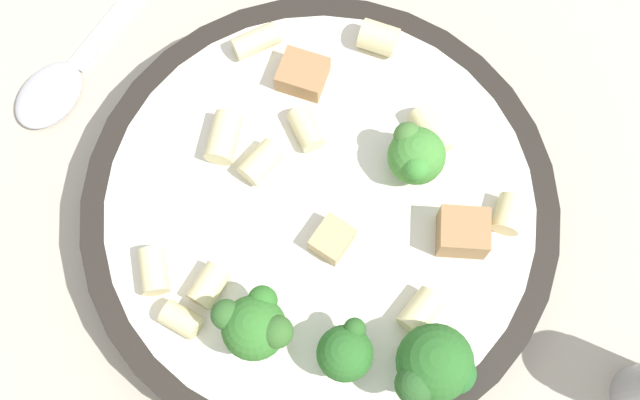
{
  "coord_description": "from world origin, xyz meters",
  "views": [
    {
      "loc": [
        -0.11,
        -0.08,
        0.47
      ],
      "look_at": [
        0.0,
        0.0,
        0.05
      ],
      "focal_mm": 45.0,
      "sensor_mm": 36.0,
      "label": 1
    }
  ],
  "objects_px": {
    "chicken_chunk_2": "(303,74)",
    "rigatoni_8": "(256,41)",
    "rigatoni_2": "(509,214)",
    "pasta_bowl": "(320,214)",
    "rigatoni_4": "(208,285)",
    "spoon": "(69,71)",
    "broccoli_floret_1": "(255,326)",
    "rigatoni_9": "(306,129)",
    "broccoli_floret_2": "(346,351)",
    "rigatoni_7": "(181,320)",
    "rigatoni_5": "(265,157)",
    "rigatoni_6": "(430,131)",
    "rigatoni_3": "(420,312)",
    "chicken_chunk_0": "(332,239)",
    "chicken_chunk_1": "(463,232)",
    "rigatoni_0": "(154,271)",
    "rigatoni_10": "(379,38)",
    "rigatoni_1": "(226,134)",
    "broccoli_floret_0": "(416,155)",
    "broccoli_floret_3": "(435,366)"
  },
  "relations": [
    {
      "from": "rigatoni_9",
      "to": "chicken_chunk_2",
      "type": "xyz_separation_m",
      "value": [
        0.03,
        0.02,
        0.0
      ]
    },
    {
      "from": "rigatoni_5",
      "to": "rigatoni_6",
      "type": "height_order",
      "value": "same"
    },
    {
      "from": "broccoli_floret_2",
      "to": "rigatoni_7",
      "type": "bearing_deg",
      "value": 112.84
    },
    {
      "from": "rigatoni_3",
      "to": "chicken_chunk_0",
      "type": "distance_m",
      "value": 0.06
    },
    {
      "from": "pasta_bowl",
      "to": "rigatoni_8",
      "type": "bearing_deg",
      "value": 55.68
    },
    {
      "from": "rigatoni_2",
      "to": "pasta_bowl",
      "type": "bearing_deg",
      "value": 120.72
    },
    {
      "from": "rigatoni_4",
      "to": "chicken_chunk_1",
      "type": "distance_m",
      "value": 0.14
    },
    {
      "from": "chicken_chunk_0",
      "to": "chicken_chunk_1",
      "type": "distance_m",
      "value": 0.07
    },
    {
      "from": "pasta_bowl",
      "to": "broccoli_floret_1",
      "type": "relative_size",
      "value": 6.29
    },
    {
      "from": "broccoli_floret_1",
      "to": "rigatoni_9",
      "type": "relative_size",
      "value": 1.81
    },
    {
      "from": "broccoli_floret_1",
      "to": "chicken_chunk_2",
      "type": "xyz_separation_m",
      "value": [
        0.14,
        0.07,
        -0.02
      ]
    },
    {
      "from": "rigatoni_9",
      "to": "chicken_chunk_0",
      "type": "bearing_deg",
      "value": -132.47
    },
    {
      "from": "broccoli_floret_2",
      "to": "broccoli_floret_0",
      "type": "bearing_deg",
      "value": 14.53
    },
    {
      "from": "broccoli_floret_0",
      "to": "rigatoni_10",
      "type": "distance_m",
      "value": 0.08
    },
    {
      "from": "broccoli_floret_1",
      "to": "rigatoni_9",
      "type": "bearing_deg",
      "value": 22.87
    },
    {
      "from": "broccoli_floret_2",
      "to": "rigatoni_7",
      "type": "xyz_separation_m",
      "value": [
        -0.03,
        0.08,
        -0.01
      ]
    },
    {
      "from": "rigatoni_9",
      "to": "chicken_chunk_1",
      "type": "distance_m",
      "value": 0.11
    },
    {
      "from": "spoon",
      "to": "broccoli_floret_1",
      "type": "bearing_deg",
      "value": -108.68
    },
    {
      "from": "rigatoni_4",
      "to": "spoon",
      "type": "bearing_deg",
      "value": 69.06
    },
    {
      "from": "rigatoni_9",
      "to": "spoon",
      "type": "height_order",
      "value": "rigatoni_9"
    },
    {
      "from": "rigatoni_4",
      "to": "broccoli_floret_0",
      "type": "bearing_deg",
      "value": -23.36
    },
    {
      "from": "pasta_bowl",
      "to": "rigatoni_2",
      "type": "relative_size",
      "value": 13.52
    },
    {
      "from": "rigatoni_3",
      "to": "rigatoni_6",
      "type": "bearing_deg",
      "value": 29.51
    },
    {
      "from": "rigatoni_5",
      "to": "rigatoni_6",
      "type": "relative_size",
      "value": 0.86
    },
    {
      "from": "broccoli_floret_0",
      "to": "broccoli_floret_1",
      "type": "xyz_separation_m",
      "value": [
        -0.13,
        0.02,
        0.01
      ]
    },
    {
      "from": "rigatoni_5",
      "to": "rigatoni_9",
      "type": "relative_size",
      "value": 1.0
    },
    {
      "from": "rigatoni_8",
      "to": "chicken_chunk_2",
      "type": "xyz_separation_m",
      "value": [
        -0.0,
        -0.04,
        0.0
      ]
    },
    {
      "from": "spoon",
      "to": "rigatoni_8",
      "type": "bearing_deg",
      "value": -55.77
    },
    {
      "from": "rigatoni_1",
      "to": "broccoli_floret_1",
      "type": "bearing_deg",
      "value": -134.74
    },
    {
      "from": "pasta_bowl",
      "to": "rigatoni_6",
      "type": "relative_size",
      "value": 9.79
    },
    {
      "from": "rigatoni_0",
      "to": "rigatoni_10",
      "type": "distance_m",
      "value": 0.19
    },
    {
      "from": "rigatoni_4",
      "to": "rigatoni_9",
      "type": "height_order",
      "value": "rigatoni_4"
    },
    {
      "from": "spoon",
      "to": "pasta_bowl",
      "type": "bearing_deg",
      "value": -87.42
    },
    {
      "from": "rigatoni_9",
      "to": "chicken_chunk_2",
      "type": "distance_m",
      "value": 0.03
    },
    {
      "from": "broccoli_floret_3",
      "to": "rigatoni_5",
      "type": "xyz_separation_m",
      "value": [
        0.05,
        0.14,
        -0.02
      ]
    },
    {
      "from": "rigatoni_5",
      "to": "rigatoni_9",
      "type": "height_order",
      "value": "rigatoni_5"
    },
    {
      "from": "rigatoni_7",
      "to": "broccoli_floret_1",
      "type": "bearing_deg",
      "value": -64.06
    },
    {
      "from": "rigatoni_9",
      "to": "rigatoni_10",
      "type": "relative_size",
      "value": 1.09
    },
    {
      "from": "broccoli_floret_3",
      "to": "broccoli_floret_0",
      "type": "bearing_deg",
      "value": 37.16
    },
    {
      "from": "rigatoni_5",
      "to": "spoon",
      "type": "height_order",
      "value": "rigatoni_5"
    },
    {
      "from": "broccoli_floret_2",
      "to": "rigatoni_2",
      "type": "xyz_separation_m",
      "value": [
        0.11,
        -0.03,
        -0.01
      ]
    },
    {
      "from": "broccoli_floret_2",
      "to": "rigatoni_3",
      "type": "bearing_deg",
      "value": -25.97
    },
    {
      "from": "rigatoni_4",
      "to": "chicken_chunk_2",
      "type": "relative_size",
      "value": 0.81
    },
    {
      "from": "rigatoni_0",
      "to": "chicken_chunk_1",
      "type": "xyz_separation_m",
      "value": [
        0.11,
        -0.13,
        0.0
      ]
    },
    {
      "from": "chicken_chunk_2",
      "to": "broccoli_floret_2",
      "type": "bearing_deg",
      "value": -137.06
    },
    {
      "from": "pasta_bowl",
      "to": "broccoli_floret_1",
      "type": "height_order",
      "value": "broccoli_floret_1"
    },
    {
      "from": "rigatoni_6",
      "to": "chicken_chunk_1",
      "type": "relative_size",
      "value": 1.03
    },
    {
      "from": "pasta_bowl",
      "to": "broccoli_floret_1",
      "type": "xyz_separation_m",
      "value": [
        -0.08,
        -0.01,
        0.04
      ]
    },
    {
      "from": "chicken_chunk_2",
      "to": "rigatoni_8",
      "type": "bearing_deg",
      "value": 86.57
    },
    {
      "from": "broccoli_floret_0",
      "to": "chicken_chunk_1",
      "type": "bearing_deg",
      "value": -113.61
    }
  ]
}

